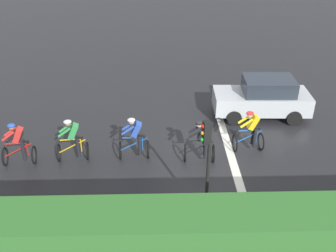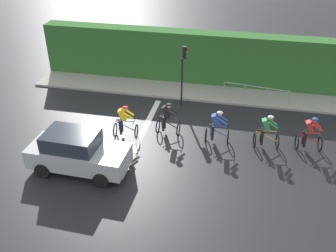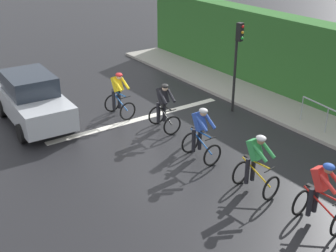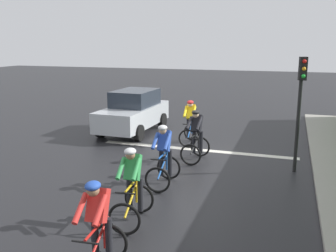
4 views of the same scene
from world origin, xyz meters
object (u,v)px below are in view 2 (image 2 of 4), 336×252
Objects in this scene: cyclist_trailing at (124,122)px; cyclist_fourth at (167,119)px; car_silver at (77,152)px; traffic_light_near_crossing at (183,67)px; cyclist_second at (266,132)px; cyclist_lead at (309,135)px; pedestrian_railing_kerbside at (256,90)px; cyclist_mid at (217,128)px.

cyclist_fourth is at bearing 109.76° from cyclist_trailing.
cyclist_fourth is 4.62m from car_silver.
traffic_light_near_crossing is (-3.04, 0.21, 1.43)m from cyclist_fourth.
cyclist_second is 1.00× the size of cyclist_fourth.
cyclist_fourth and cyclist_trailing have the same top height.
cyclist_second is at bearing -83.63° from cyclist_lead.
car_silver is 10.37m from pedestrian_railing_kerbside.
traffic_light_near_crossing is at bearing -126.65° from cyclist_second.
pedestrian_railing_kerbside is (-1.01, 3.87, -1.43)m from traffic_light_near_crossing.
cyclist_lead is at bearing 64.02° from traffic_light_near_crossing.
cyclist_lead and cyclist_mid have the same top height.
traffic_light_near_crossing is (-3.32, -2.16, 1.43)m from cyclist_mid.
cyclist_fourth reaches higher than pedestrian_railing_kerbside.
cyclist_fourth is 3.36m from traffic_light_near_crossing.
cyclist_trailing is at bearing -85.85° from cyclist_second.
cyclist_mid is at bearing 33.00° from traffic_light_near_crossing.
traffic_light_near_crossing is at bearing -75.44° from pedestrian_railing_kerbside.
cyclist_mid is 0.40× the size of car_silver.
traffic_light_near_crossing is (-3.72, 2.12, 1.43)m from cyclist_trailing.
cyclist_trailing is 0.40× the size of car_silver.
car_silver is 1.17× the size of pedestrian_railing_kerbside.
cyclist_second and cyclist_mid have the same top height.
cyclist_second is 2.22m from cyclist_mid.
cyclist_mid is 2.39m from cyclist_fourth.
traffic_light_near_crossing is at bearing -147.00° from cyclist_mid.
cyclist_mid is 6.29m from car_silver.
cyclist_lead reaches higher than pedestrian_railing_kerbside.
cyclist_lead is 4.70m from pedestrian_railing_kerbside.
cyclist_lead is 10.12m from car_silver.
cyclist_trailing is at bearing -85.35° from cyclist_lead.
cyclist_lead is 6.46m from cyclist_fourth.
cyclist_mid and cyclist_fourth have the same top height.
cyclist_lead is at bearing 94.65° from cyclist_trailing.
cyclist_second is 0.40× the size of car_silver.
cyclist_lead is 0.47× the size of pedestrian_railing_kerbside.
cyclist_second is at bearing 113.09° from car_silver.
cyclist_lead is 8.40m from cyclist_trailing.
car_silver is at bearing -43.52° from pedestrian_railing_kerbside.
car_silver is (3.19, -5.42, 0.08)m from cyclist_mid.
traffic_light_near_crossing is (-3.04, -6.25, 1.43)m from cyclist_lead.
cyclist_fourth is (-0.01, -6.46, 0.00)m from cyclist_lead.
pedestrian_railing_kerbside is at bearing 104.56° from traffic_light_near_crossing.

